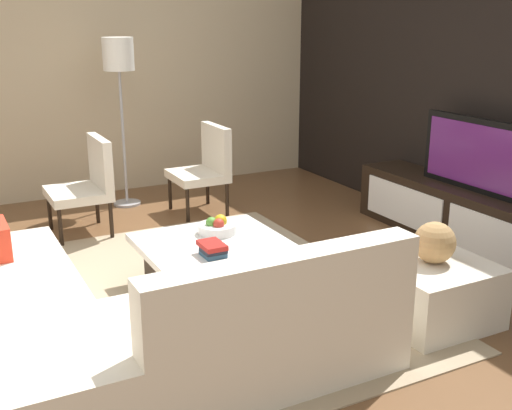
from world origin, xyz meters
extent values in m
plane|color=brown|center=(0.00, 0.00, 0.00)|extent=(14.00, 14.00, 0.00)
cube|color=black|center=(0.00, 2.70, 1.40)|extent=(6.40, 0.12, 2.80)
cube|color=#C6B28E|center=(-3.20, 0.20, 1.40)|extent=(0.12, 5.20, 2.80)
cube|color=tan|center=(-0.10, 0.00, 0.01)|extent=(3.12, 2.47, 0.01)
cube|color=black|center=(0.00, 2.40, 0.25)|extent=(2.34, 0.47, 0.50)
cube|color=white|center=(-0.54, 2.16, 0.25)|extent=(0.99, 0.01, 0.35)
cube|color=white|center=(0.54, 2.16, 0.25)|extent=(0.99, 0.01, 0.35)
cube|color=black|center=(0.00, 2.40, 0.80)|extent=(1.06, 0.05, 0.61)
cube|color=#591E66|center=(0.00, 2.37, 0.80)|extent=(0.95, 0.01, 0.51)
cube|color=beige|center=(0.20, -1.30, 0.20)|extent=(2.27, 0.85, 0.41)
cube|color=beige|center=(0.91, -0.12, 0.20)|extent=(0.85, 1.52, 0.41)
cube|color=beige|center=(1.24, -0.12, 0.60)|extent=(0.18, 1.52, 0.39)
cube|color=red|center=(0.91, 0.26, 0.44)|extent=(0.60, 0.44, 0.06)
cube|color=black|center=(-0.10, 0.10, 0.17)|extent=(0.79, 0.80, 0.33)
cube|color=white|center=(-0.10, 0.10, 0.35)|extent=(0.98, 0.99, 0.05)
cylinder|color=black|center=(-2.08, -0.68, 0.19)|extent=(0.04, 0.04, 0.38)
cylinder|color=black|center=(-1.58, -0.68, 0.19)|extent=(0.04, 0.04, 0.38)
cylinder|color=black|center=(-2.08, -0.24, 0.19)|extent=(0.04, 0.04, 0.38)
cylinder|color=black|center=(-1.58, -0.24, 0.19)|extent=(0.04, 0.04, 0.38)
cube|color=beige|center=(-1.83, -0.46, 0.38)|extent=(0.57, 0.52, 0.08)
cube|color=beige|center=(-1.83, -0.24, 0.65)|extent=(0.57, 0.08, 0.45)
cylinder|color=#A5A5AA|center=(-2.55, 0.18, 0.01)|extent=(0.28, 0.28, 0.02)
cylinder|color=#A5A5AA|center=(-2.55, 0.18, 0.70)|extent=(0.03, 0.03, 1.36)
cylinder|color=white|center=(-2.55, 0.18, 1.54)|extent=(0.31, 0.31, 0.32)
cube|color=beige|center=(0.91, 1.16, 0.20)|extent=(0.70, 0.70, 0.40)
cylinder|color=silver|center=(-0.28, 0.20, 0.42)|extent=(0.28, 0.28, 0.07)
sphere|color=#B23326|center=(-0.24, 0.19, 0.47)|extent=(0.08, 0.08, 0.08)
sphere|color=gold|center=(-0.29, 0.23, 0.47)|extent=(0.10, 0.10, 0.10)
sphere|color=#4C8C33|center=(-0.29, 0.16, 0.47)|extent=(0.08, 0.08, 0.08)
cylinder|color=black|center=(-2.17, 0.52, 0.19)|extent=(0.04, 0.04, 0.38)
cylinder|color=black|center=(-1.69, 0.52, 0.19)|extent=(0.04, 0.04, 0.38)
cylinder|color=black|center=(-2.17, 0.94, 0.19)|extent=(0.04, 0.04, 0.38)
cylinder|color=black|center=(-1.69, 0.94, 0.19)|extent=(0.04, 0.04, 0.38)
cube|color=beige|center=(-1.93, 0.73, 0.38)|extent=(0.56, 0.50, 0.08)
cube|color=beige|center=(-1.93, 0.94, 0.65)|extent=(0.56, 0.08, 0.45)
sphere|color=#AD8451|center=(0.91, 1.16, 0.53)|extent=(0.27, 0.27, 0.27)
cube|color=#2D516B|center=(0.12, -0.01, 0.40)|extent=(0.16, 0.14, 0.03)
cube|color=#1E232D|center=(0.13, -0.01, 0.42)|extent=(0.14, 0.15, 0.03)
cube|color=maroon|center=(0.11, -0.01, 0.45)|extent=(0.21, 0.14, 0.03)
camera|label=1|loc=(3.69, -1.56, 1.91)|focal=44.18mm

